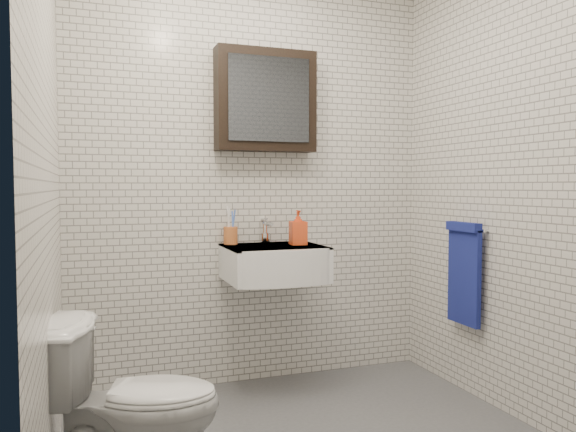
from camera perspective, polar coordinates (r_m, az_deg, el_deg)
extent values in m
cube|color=silver|center=(3.42, -3.44, 4.00)|extent=(2.20, 0.02, 2.50)
cube|color=silver|center=(1.60, 17.16, 5.01)|extent=(2.20, 0.02, 2.50)
cube|color=silver|center=(2.29, -23.33, 4.26)|extent=(0.02, 2.00, 2.50)
cube|color=silver|center=(3.07, 22.41, 3.89)|extent=(0.02, 2.00, 2.50)
cube|color=white|center=(3.25, -1.44, -4.79)|extent=(0.55, 0.45, 0.20)
cylinder|color=silver|center=(3.26, -1.55, -3.21)|extent=(0.31, 0.31, 0.02)
cylinder|color=silver|center=(3.25, -1.55, -3.07)|extent=(0.04, 0.04, 0.01)
cube|color=white|center=(3.24, -1.44, -3.12)|extent=(0.55, 0.45, 0.01)
cylinder|color=silver|center=(3.39, -2.32, -2.25)|extent=(0.06, 0.06, 0.06)
cylinder|color=silver|center=(3.38, -2.32, -1.24)|extent=(0.03, 0.03, 0.08)
cylinder|color=silver|center=(3.32, -2.01, -0.80)|extent=(0.02, 0.12, 0.02)
cube|color=silver|center=(3.41, -2.47, -0.28)|extent=(0.02, 0.09, 0.01)
cube|color=black|center=(3.40, -2.30, 11.61)|extent=(0.60, 0.14, 0.60)
cube|color=#3F444C|center=(3.33, -1.90, 11.80)|extent=(0.49, 0.01, 0.49)
cylinder|color=silver|center=(3.32, 17.74, -1.29)|extent=(0.02, 0.30, 0.02)
cylinder|color=silver|center=(3.44, 16.70, -1.13)|extent=(0.04, 0.02, 0.02)
cylinder|color=silver|center=(3.24, 19.41, -1.43)|extent=(0.04, 0.02, 0.02)
cube|color=navy|center=(3.35, 17.46, -5.91)|extent=(0.03, 0.26, 0.54)
cube|color=navy|center=(3.31, 17.40, -1.04)|extent=(0.05, 0.26, 0.05)
cylinder|color=#C56631|center=(3.33, -5.86, -1.99)|extent=(0.09, 0.09, 0.10)
cylinder|color=white|center=(3.31, -6.08, -0.85)|extent=(0.02, 0.03, 0.20)
cylinder|color=#4672E2|center=(3.32, -5.62, -1.02)|extent=(0.02, 0.02, 0.18)
cylinder|color=white|center=(3.34, -6.01, -0.73)|extent=(0.02, 0.04, 0.21)
cylinder|color=#4672E2|center=(3.34, -5.59, -0.90)|extent=(0.03, 0.04, 0.18)
imported|color=#E34D17|center=(3.28, 1.03, -1.18)|extent=(0.10, 0.10, 0.20)
imported|color=white|center=(2.40, -15.39, -17.84)|extent=(0.74, 0.54, 0.68)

